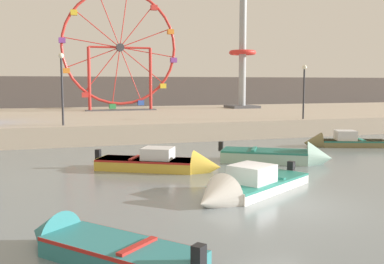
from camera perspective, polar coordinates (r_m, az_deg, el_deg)
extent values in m
plane|color=slate|center=(13.71, 10.71, -9.18)|extent=(240.00, 240.00, 0.00)
cube|color=tan|center=(36.90, -7.91, 1.50)|extent=(110.00, 20.75, 1.18)
cube|color=#564C47|center=(56.82, -11.52, 4.72)|extent=(140.00, 3.00, 4.40)
cube|color=teal|center=(9.37, -9.07, -15.14)|extent=(3.19, 3.48, 0.44)
cube|color=#B2231E|center=(9.31, -9.09, -14.11)|extent=(3.19, 3.46, 0.08)
cone|color=teal|center=(10.86, -17.98, -12.33)|extent=(1.54, 1.51, 1.21)
cube|color=black|center=(8.23, 0.87, -15.69)|extent=(0.31, 0.31, 0.44)
cube|color=#B2231E|center=(9.02, -6.97, -14.28)|extent=(0.94, 0.82, 0.06)
cube|color=gold|center=(18.83, -5.88, -4.13)|extent=(4.24, 3.22, 0.47)
cube|color=#B2231E|center=(18.80, -5.89, -3.55)|extent=(4.21, 3.21, 0.08)
cone|color=gold|center=(18.23, 1.94, -4.45)|extent=(1.62, 1.69, 1.30)
cube|color=black|center=(19.53, -11.92, -2.84)|extent=(0.29, 0.31, 0.44)
cube|color=silver|center=(18.61, -4.39, -2.75)|extent=(1.61, 1.56, 0.49)
cube|color=#B2231E|center=(18.95, -7.37, -3.28)|extent=(0.71, 1.09, 0.06)
cube|color=olive|center=(27.23, 19.92, -1.36)|extent=(3.88, 2.51, 0.37)
cube|color=#237566|center=(27.21, 19.93, -1.06)|extent=(3.86, 2.52, 0.08)
cone|color=olive|center=(26.64, 15.16, -1.36)|extent=(1.38, 1.51, 1.23)
cube|color=silver|center=(27.05, 19.03, -0.39)|extent=(1.39, 1.36, 0.55)
cube|color=#237566|center=(27.34, 20.86, -0.91)|extent=(0.54, 1.08, 0.06)
cube|color=silver|center=(15.45, 8.72, -6.68)|extent=(4.36, 3.49, 0.37)
cube|color=#237566|center=(15.42, 8.73, -6.16)|extent=(4.33, 3.49, 0.08)
cone|color=silver|center=(13.33, 2.67, -8.71)|extent=(1.74, 1.83, 1.44)
cube|color=black|center=(17.26, 12.57, -4.39)|extent=(0.30, 0.31, 0.44)
cube|color=silver|center=(14.92, 7.69, -5.28)|extent=(1.71, 1.69, 0.58)
cube|color=#237566|center=(15.85, 9.73, -5.58)|extent=(0.82, 1.18, 0.06)
cube|color=#93BCAD|center=(20.90, 9.26, -3.03)|extent=(4.13, 3.34, 0.55)
cube|color=#237566|center=(20.86, 9.27, -2.40)|extent=(4.11, 3.34, 0.08)
cone|color=#93BCAD|center=(20.88, 16.01, -3.21)|extent=(1.68, 1.82, 1.48)
cube|color=black|center=(21.07, 3.72, -1.83)|extent=(0.30, 0.31, 0.44)
cube|color=#237566|center=(20.89, 7.94, -2.17)|extent=(0.82, 1.22, 0.06)
torus|color=red|center=(40.72, -9.21, 10.63)|extent=(10.22, 0.24, 10.22)
cylinder|color=#38383D|center=(40.72, -9.21, 10.63)|extent=(0.70, 0.50, 0.70)
cylinder|color=red|center=(41.19, -7.05, 13.33)|extent=(3.19, 0.08, 3.94)
cube|color=red|center=(41.75, -4.89, 15.57)|extent=(0.56, 0.48, 0.44)
cylinder|color=red|center=(41.05, -8.73, 14.07)|extent=(0.84, 0.08, 4.95)
cylinder|color=red|center=(40.84, -10.55, 13.88)|extent=(1.88, 0.08, 4.68)
cylinder|color=red|center=(40.62, -12.03, 12.80)|extent=(3.94, 0.08, 3.19)
cube|color=yellow|center=(40.63, -14.89, 14.55)|extent=(0.56, 0.48, 0.44)
cylinder|color=red|center=(40.45, -12.74, 11.13)|extent=(4.95, 0.08, 0.84)
cube|color=purple|center=(40.30, -16.30, 11.19)|extent=(0.56, 0.48, 0.44)
cylinder|color=red|center=(40.37, -12.49, 9.32)|extent=(4.68, 0.08, 1.88)
cube|color=orange|center=(40.16, -15.78, 7.56)|extent=(0.56, 0.48, 0.44)
cylinder|color=red|center=(40.41, -11.37, 7.86)|extent=(3.19, 0.08, 3.94)
cube|color=red|center=(40.25, -13.52, 4.65)|extent=(0.56, 0.48, 0.44)
cylinder|color=red|center=(40.55, -9.68, 7.15)|extent=(0.84, 0.08, 4.95)
cube|color=#33934C|center=(40.54, -10.14, 3.26)|extent=(0.56, 0.48, 0.44)
cylinder|color=red|center=(40.76, -7.88, 7.37)|extent=(1.88, 0.08, 4.68)
cube|color=#3356B7|center=(40.96, -6.58, 3.74)|extent=(0.56, 0.48, 0.44)
cylinder|color=red|center=(40.98, -6.45, 8.45)|extent=(3.94, 0.08, 3.19)
cube|color=yellow|center=(41.38, -3.76, 5.90)|extent=(0.56, 0.48, 0.44)
cylinder|color=red|center=(41.15, -5.75, 10.10)|extent=(4.95, 0.08, 0.84)
cube|color=purple|center=(41.70, -2.38, 9.17)|extent=(0.56, 0.48, 0.44)
cylinder|color=red|center=(41.22, -5.96, 11.88)|extent=(4.68, 0.08, 1.88)
cube|color=orange|center=(41.83, -2.78, 12.68)|extent=(0.56, 0.48, 0.44)
cylinder|color=red|center=(40.27, -13.02, 6.62)|extent=(0.28, 0.28, 5.59)
cylinder|color=red|center=(41.12, -5.33, 6.74)|extent=(0.28, 0.28, 5.59)
cylinder|color=red|center=(40.72, -9.21, 10.63)|extent=(5.49, 0.18, 0.18)
cube|color=#4C4C51|center=(40.67, -9.07, 2.81)|extent=(6.29, 1.20, 0.08)
cylinder|color=#999EA3|center=(44.82, 6.53, 13.17)|extent=(0.70, 0.70, 15.71)
torus|color=red|center=(44.59, 6.49, 10.07)|extent=(2.64, 2.64, 0.44)
cube|color=#4C4C51|center=(44.55, 6.40, 3.25)|extent=(2.80, 2.80, 0.24)
cylinder|color=#2D2D33|center=(26.93, -16.28, 4.93)|extent=(0.12, 0.12, 3.87)
sphere|color=#F2EACC|center=(26.97, -16.41, 9.34)|extent=(0.32, 0.32, 0.32)
cylinder|color=#2D2D33|center=(31.52, 14.11, 4.72)|extent=(0.12, 0.12, 3.39)
sphere|color=#F2EACC|center=(31.53, 14.20, 8.05)|extent=(0.32, 0.32, 0.32)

